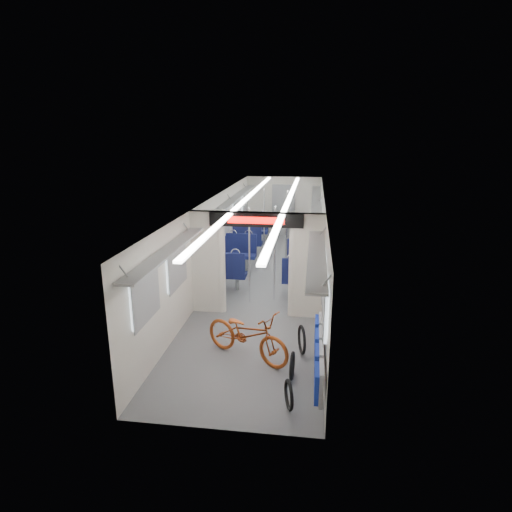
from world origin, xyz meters
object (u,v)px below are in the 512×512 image
Objects in this scene: bike_hoop_c at (302,341)px; stanchion_near_left at (249,256)px; seat_bay_far_left at (252,232)px; stanchion_near_right at (275,254)px; seat_bay_near_right at (302,265)px; stanchion_far_right at (287,229)px; seat_bay_far_right at (305,236)px; seat_bay_near_left at (234,259)px; bicycle at (247,334)px; bike_hoop_b at (292,367)px; flip_bench at (319,354)px; stanchion_far_left at (264,226)px; bike_hoop_a at (289,396)px.

bike_hoop_c is 2.83m from stanchion_near_left.
stanchion_near_right is at bearing -75.43° from seat_bay_far_left.
stanchion_far_right is at bearing 107.80° from seat_bay_near_right.
seat_bay_far_right is at bearing 82.14° from stanchion_near_right.
stanchion_far_right is (-0.53, 1.65, 0.60)m from seat_bay_near_right.
bicycle is at bearing -76.59° from seat_bay_near_left.
seat_bay_near_left reaches higher than bike_hoop_b.
bike_hoop_b is at bearing -79.81° from stanchion_near_right.
flip_bench is 1.15m from bike_hoop_c.
seat_bay_far_left is at bearing 117.56° from seat_bay_near_right.
seat_bay_near_right is 0.99× the size of seat_bay_far_right.
flip_bench is 0.92× the size of stanchion_near_left.
seat_bay_far_left is (-1.03, 7.68, 0.10)m from bicycle.
bicycle is 0.84× the size of seat_bay_near_right.
stanchion_far_left reaches higher than seat_bay_far_right.
bicycle is at bearing -93.06° from stanchion_far_right.
bike_hoop_b is at bearing 89.73° from bike_hoop_a.
seat_bay_near_left is 1.92m from stanchion_near_left.
flip_bench is 4.88m from seat_bay_near_right.
seat_bay_near_left is (-1.87, 4.93, 0.35)m from bike_hoop_b.
seat_bay_far_left reaches higher than bike_hoop_a.
seat_bay_near_right is at bearing 94.93° from flip_bench.
bike_hoop_b is (-0.42, 0.17, -0.37)m from flip_bench.
seat_bay_far_left is 1.06× the size of seat_bay_far_right.
seat_bay_near_left is 1.07× the size of seat_bay_near_right.
stanchion_far_right reaches higher than bike_hoop_b.
bicycle is 4.46m from seat_bay_near_left.
bike_hoop_b is at bearing -69.21° from seat_bay_near_left.
stanchion_far_right is at bearing -107.55° from seat_bay_far_right.
bicycle is at bearing -162.66° from bike_hoop_c.
bike_hoop_b is 5.28m from seat_bay_near_left.
stanchion_near_left reaches higher than flip_bench.
bicycle is 1.03m from bike_hoop_c.
seat_bay_near_right reaches higher than bicycle.
seat_bay_far_left is at bearing 105.17° from flip_bench.
stanchion_far_left is 1.00× the size of stanchion_far_right.
flip_bench is at bearing -93.04° from bicycle.
bicycle is at bearing -96.43° from seat_bay_far_right.
stanchion_far_right is (-0.53, 7.14, 0.94)m from bike_hoop_a.
stanchion_near_right reaches higher than seat_bay_near_right.
bike_hoop_b reaches higher than bike_hoop_a.
bicycle is 0.83× the size of seat_bay_far_right.
seat_bay_far_left reaches higher than seat_bay_near_right.
seat_bay_far_right is at bearing 72.45° from stanchion_far_right.
stanchion_near_right is (-0.63, 3.48, 0.94)m from bike_hoop_b.
seat_bay_far_right is at bearing 90.00° from seat_bay_near_right.
stanchion_far_right is at bearing 46.35° from seat_bay_near_left.
bike_hoop_c is 2.84m from stanchion_near_right.
stanchion_near_left is 3.17m from stanchion_far_right.
bike_hoop_a is 4.31m from stanchion_near_left.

